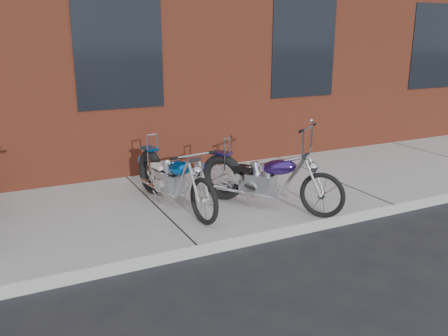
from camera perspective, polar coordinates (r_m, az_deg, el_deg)
ground at (r=5.49m, az=-3.23°, el=-10.69°), size 120.00×120.00×0.00m
sidewalk at (r=6.76m, az=-8.29°, el=-4.96°), size 22.00×3.00×0.15m
chopper_purple at (r=6.47m, az=5.08°, el=-1.55°), size 1.29×1.78×1.18m
chopper_blue at (r=6.52m, az=-6.15°, el=-1.46°), size 0.55×2.09×0.91m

